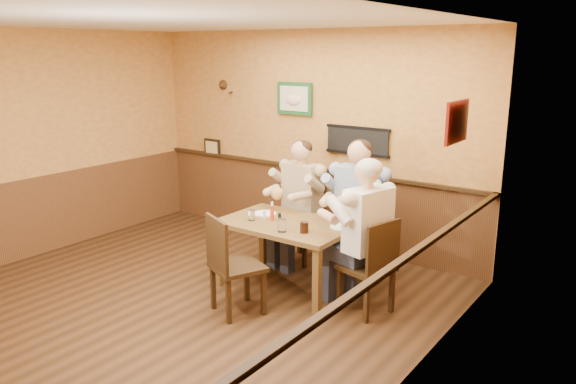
% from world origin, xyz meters
% --- Properties ---
extents(room, '(5.02, 5.03, 2.81)m').
position_xyz_m(room, '(0.14, 0.17, 1.69)').
color(room, black).
rests_on(room, ground).
extents(dining_table, '(1.40, 0.90, 0.75)m').
position_xyz_m(dining_table, '(0.70, 1.04, 0.66)').
color(dining_table, brown).
rests_on(dining_table, ground).
extents(chair_back_left, '(0.47, 0.47, 0.94)m').
position_xyz_m(chair_back_left, '(0.37, 1.81, 0.47)').
color(chair_back_left, '#342210').
rests_on(chair_back_left, ground).
extents(chair_back_right, '(0.51, 0.51, 1.01)m').
position_xyz_m(chair_back_right, '(1.21, 1.69, 0.50)').
color(chair_back_right, '#342210').
rests_on(chair_back_right, ground).
extents(chair_right_end, '(0.55, 0.55, 0.97)m').
position_xyz_m(chair_right_end, '(1.67, 1.03, 0.49)').
color(chair_right_end, '#342210').
rests_on(chair_right_end, ground).
extents(chair_near_side, '(0.61, 0.61, 1.00)m').
position_xyz_m(chair_near_side, '(0.65, 0.28, 0.50)').
color(chair_near_side, '#342210').
rests_on(chair_near_side, ground).
extents(diner_tan_shirt, '(0.66, 0.66, 1.35)m').
position_xyz_m(diner_tan_shirt, '(0.37, 1.81, 0.67)').
color(diner_tan_shirt, tan).
rests_on(diner_tan_shirt, ground).
extents(diner_blue_polo, '(0.73, 0.73, 1.44)m').
position_xyz_m(diner_blue_polo, '(1.21, 1.69, 0.72)').
color(diner_blue_polo, '#7E96BD').
rests_on(diner_blue_polo, ground).
extents(diner_white_elder, '(0.78, 0.78, 1.39)m').
position_xyz_m(diner_white_elder, '(1.67, 1.03, 0.70)').
color(diner_white_elder, silver).
rests_on(diner_white_elder, ground).
extents(water_glass_left, '(0.10, 0.10, 0.11)m').
position_xyz_m(water_glass_left, '(0.35, 0.87, 0.81)').
color(water_glass_left, white).
rests_on(water_glass_left, dining_table).
extents(water_glass_mid, '(0.09, 0.09, 0.13)m').
position_xyz_m(water_glass_mid, '(0.85, 0.75, 0.82)').
color(water_glass_mid, white).
rests_on(water_glass_mid, dining_table).
extents(cola_tumbler, '(0.09, 0.09, 0.11)m').
position_xyz_m(cola_tumbler, '(1.05, 0.85, 0.81)').
color(cola_tumbler, black).
rests_on(cola_tumbler, dining_table).
extents(hot_sauce_bottle, '(0.06, 0.06, 0.18)m').
position_xyz_m(hot_sauce_bottle, '(0.53, 1.00, 0.84)').
color(hot_sauce_bottle, '#BB3613').
rests_on(hot_sauce_bottle, dining_table).
extents(salt_shaker, '(0.05, 0.05, 0.09)m').
position_xyz_m(salt_shaker, '(0.42, 1.02, 0.79)').
color(salt_shaker, silver).
rests_on(salt_shaker, dining_table).
extents(pepper_shaker, '(0.04, 0.04, 0.08)m').
position_xyz_m(pepper_shaker, '(0.60, 1.04, 0.79)').
color(pepper_shaker, black).
rests_on(pepper_shaker, dining_table).
extents(plate_far_left, '(0.31, 0.31, 0.02)m').
position_xyz_m(plate_far_left, '(0.33, 1.13, 0.76)').
color(plate_far_left, white).
rests_on(plate_far_left, dining_table).
extents(plate_far_right, '(0.25, 0.25, 0.02)m').
position_xyz_m(plate_far_right, '(1.27, 1.21, 0.76)').
color(plate_far_right, white).
rests_on(plate_far_right, dining_table).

